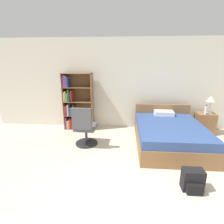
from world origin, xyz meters
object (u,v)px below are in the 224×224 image
(bookshelf, at_px, (74,103))
(office_chair, at_px, (85,128))
(backpack_black, at_px, (193,181))
(bed, at_px, (169,134))
(water_bottle, at_px, (206,110))
(nightstand, at_px, (204,123))
(table_lamp, at_px, (211,100))

(bookshelf, bearing_deg, office_chair, -63.72)
(backpack_black, bearing_deg, office_chair, 145.79)
(bed, height_order, water_bottle, water_bottle)
(water_bottle, bearing_deg, backpack_black, -115.43)
(office_chair, distance_m, nightstand, 3.32)
(bookshelf, relative_size, office_chair, 1.68)
(bookshelf, distance_m, water_bottle, 3.65)
(office_chair, distance_m, backpack_black, 2.44)
(bed, bearing_deg, office_chair, -174.21)
(nightstand, bearing_deg, water_bottle, -122.62)
(bookshelf, height_order, nightstand, bookshelf)
(office_chair, bearing_deg, nightstand, 17.86)
(office_chair, distance_m, water_bottle, 3.23)
(bed, distance_m, table_lamp, 1.61)
(bed, height_order, office_chair, office_chair)
(nightstand, xyz_separation_m, table_lamp, (0.06, -0.04, 0.68))
(bookshelf, xyz_separation_m, bed, (2.54, -0.91, -0.50))
(bookshelf, height_order, water_bottle, bookshelf)
(nightstand, xyz_separation_m, water_bottle, (-0.07, -0.10, 0.42))
(bookshelf, distance_m, backpack_black, 3.61)
(table_lamp, bearing_deg, water_bottle, -152.57)
(nightstand, relative_size, water_bottle, 2.26)
(bed, relative_size, backpack_black, 5.63)
(nightstand, height_order, backpack_black, nightstand)
(office_chair, xyz_separation_m, backpack_black, (2.01, -1.36, -0.28))
(office_chair, relative_size, nightstand, 1.68)
(nightstand, height_order, table_lamp, table_lamp)
(bed, distance_m, office_chair, 2.00)
(nightstand, bearing_deg, bookshelf, 178.46)
(bed, distance_m, water_bottle, 1.38)
(backpack_black, bearing_deg, nightstand, 64.24)
(bed, distance_m, backpack_black, 1.57)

